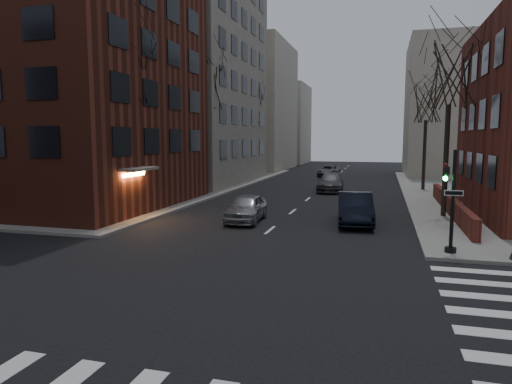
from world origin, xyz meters
The scene contains 21 objects.
ground centered at (0.00, 0.00, 0.00)m, with size 160.00×160.00×0.00m, color black.
sidewalk_far_left centered at (-29.00, 30.00, 0.07)m, with size 44.00×44.00×0.15m, color gray.
building_left_brick centered at (-15.50, 16.50, 9.00)m, with size 15.00×15.00×18.00m, color maroon.
building_left_tan centered at (-17.00, 34.00, 14.00)m, with size 18.00×18.00×28.00m, color #9D9482.
low_wall_right centered at (9.30, 19.00, 0.65)m, with size 0.35×16.00×1.00m, color maroon.
building_distant_la centered at (-15.00, 55.00, 9.00)m, with size 14.00×16.00×18.00m, color #B7AF9B.
building_distant_ra centered at (15.00, 50.00, 8.00)m, with size 14.00×14.00×16.00m, color #B7AF9B.
building_distant_lb centered at (-13.00, 72.00, 7.00)m, with size 10.00×12.00×14.00m, color #B7AF9B.
traffic_signal centered at (7.94, 8.99, 1.91)m, with size 0.76×0.44×4.00m.
tree_left_a centered at (-8.80, 14.00, 8.47)m, with size 4.18×4.18×10.26m.
tree_left_b centered at (-8.80, 26.00, 8.91)m, with size 4.40×4.40×10.80m.
tree_left_c centered at (-8.80, 40.00, 8.03)m, with size 3.96×3.96×9.72m.
tree_right_a centered at (8.80, 18.00, 8.03)m, with size 3.96×3.96×9.72m.
tree_right_b centered at (8.80, 32.00, 7.59)m, with size 3.74×3.74×9.18m.
streetlamp_near centered at (-8.20, 22.00, 4.24)m, with size 0.36×0.36×6.28m.
streetlamp_far centered at (-8.20, 42.00, 4.24)m, with size 0.36×0.36×6.28m.
parked_sedan centered at (4.00, 14.85, 0.83)m, with size 1.77×5.07×1.67m, color black.
car_lane_silver centered at (-1.85, 14.00, 0.75)m, with size 1.77×4.40×1.50m, color #9B9BA0.
car_lane_gray centered at (1.07, 29.51, 0.76)m, with size 2.14×5.26×1.53m, color #3E3E43.
car_lane_far centered at (-0.80, 44.81, 0.66)m, with size 2.20×4.78×1.33m, color #46454B.
sandwich_board centered at (9.48, 17.08, 0.61)m, with size 0.41×0.57×0.92m, color white.
Camera 1 is at (5.32, -9.82, 4.61)m, focal length 32.00 mm.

